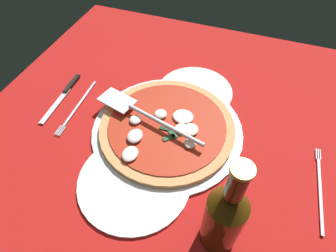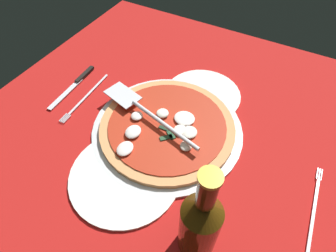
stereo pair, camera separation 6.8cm
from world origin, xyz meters
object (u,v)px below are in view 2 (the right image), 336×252
at_px(place_setting_far, 81,91).
at_px(pizza, 168,127).
at_px(dinner_plate_left, 125,176).
at_px(place_setting_near, 329,224).
at_px(dinner_plate_right, 203,95).
at_px(pizza_server, 147,111).
at_px(beer_bottle, 200,223).

bearing_deg(place_setting_far, pizza, 85.22).
bearing_deg(dinner_plate_left, place_setting_far, 57.87).
xyz_separation_m(pizza, place_setting_near, (-0.06, -0.39, -0.01)).
height_order(dinner_plate_left, pizza, pizza).
relative_size(dinner_plate_right, pizza_server, 0.69).
bearing_deg(dinner_plate_left, place_setting_near, -76.01).
xyz_separation_m(pizza, place_setting_far, (0.01, 0.29, -0.01)).
bearing_deg(beer_bottle, place_setting_far, 64.44).
relative_size(pizza, pizza_server, 1.09).
relative_size(dinner_plate_right, pizza, 0.63).
bearing_deg(pizza, place_setting_far, 87.97).
bearing_deg(place_setting_near, beer_bottle, 122.89).
bearing_deg(beer_bottle, place_setting_near, -53.96).
bearing_deg(dinner_plate_left, dinner_plate_right, -7.88).
bearing_deg(dinner_plate_right, place_setting_near, -120.31).
bearing_deg(place_setting_near, pizza_server, 79.71).
bearing_deg(pizza, dinner_plate_right, -8.64).
bearing_deg(place_setting_far, place_setting_near, 81.72).
relative_size(pizza, place_setting_near, 1.53).
distance_m(pizza_server, place_setting_far, 0.23).
bearing_deg(pizza, pizza_server, 89.12).
relative_size(dinner_plate_right, beer_bottle, 0.85).
relative_size(dinner_plate_right, place_setting_near, 0.96).
distance_m(dinner_plate_left, place_setting_far, 0.31).
distance_m(dinner_plate_right, place_setting_near, 0.42).
bearing_deg(beer_bottle, dinner_plate_right, 22.35).
xyz_separation_m(dinner_plate_left, dinner_plate_right, (0.31, -0.04, 0.00)).
xyz_separation_m(pizza_server, beer_bottle, (-0.21, -0.23, 0.05)).
xyz_separation_m(dinner_plate_left, place_setting_near, (0.10, -0.41, -0.00)).
bearing_deg(pizza_server, dinner_plate_right, -103.04).
bearing_deg(pizza, dinner_plate_left, 172.88).
xyz_separation_m(dinner_plate_right, place_setting_near, (-0.21, -0.36, -0.00)).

